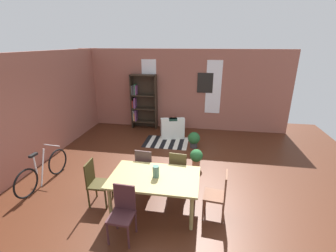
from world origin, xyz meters
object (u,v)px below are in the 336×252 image
bicycle_second (43,171)px  potted_plant_corner (196,157)px  vase_on_table (156,171)px  dining_table (155,180)px  dining_chair_far_right (179,169)px  dining_chair_head_right (219,194)px  dining_chair_far_left (145,166)px  dining_chair_near_left (123,211)px  potted_plant_by_shelf (194,139)px  dining_chair_head_left (96,181)px  bookshelf_tall (142,101)px  armchair_white (172,128)px

bicycle_second → potted_plant_corner: bicycle_second is taller
vase_on_table → dining_table: bearing=180.0°
dining_chair_far_right → dining_chair_head_right: same height
vase_on_table → dining_chair_far_left: (-0.42, 0.76, -0.35)m
dining_chair_far_right → bicycle_second: bearing=-174.7°
dining_chair_head_right → dining_chair_near_left: size_ratio=1.00×
dining_chair_near_left → potted_plant_by_shelf: (0.96, 3.85, -0.23)m
dining_chair_head_left → dining_chair_far_left: same height
dining_chair_head_right → dining_chair_head_left: same height
dining_chair_head_left → dining_chair_far_left: bearing=42.2°
dining_chair_head_left → dining_table: bearing=0.1°
bookshelf_tall → armchair_white: size_ratio=2.14×
dining_chair_far_right → dining_chair_far_left: (-0.77, -0.00, 0.00)m
bicycle_second → dining_chair_far_right: bearing=5.3°
dining_chair_head_left → vase_on_table: bearing=0.1°
armchair_white → bicycle_second: (-2.55, -3.48, 0.05)m
potted_plant_corner → dining_chair_near_left: bearing=-113.2°
dining_chair_near_left → armchair_white: 4.71m
dining_chair_head_left → bookshelf_tall: size_ratio=0.46×
dining_chair_far_left → bicycle_second: (-2.41, -0.29, -0.18)m
potted_plant_by_shelf → bookshelf_tall: bearing=143.2°
dining_chair_far_right → dining_chair_far_left: same height
dining_chair_head_left → potted_plant_corner: 2.68m
potted_plant_by_shelf → dining_chair_head_left: bearing=-120.3°
potted_plant_by_shelf → potted_plant_corner: size_ratio=0.99×
bookshelf_tall → potted_plant_corner: (2.24, -2.83, -0.75)m
bookshelf_tall → dining_chair_head_right: bearing=-59.5°
dining_chair_head_left → bookshelf_tall: (-0.29, 4.65, 0.53)m
dining_chair_near_left → armchair_white: (0.14, 4.70, -0.23)m
armchair_white → potted_plant_by_shelf: size_ratio=1.89×
dining_chair_far_left → bicycle_second: bearing=-173.1°
dining_table → bicycle_second: size_ratio=1.03×
vase_on_table → dining_chair_head_left: vase_on_table is taller
dining_chair_far_right → bicycle_second: size_ratio=0.57×
dining_chair_far_left → armchair_white: dining_chair_far_left is taller
dining_chair_far_right → dining_chair_head_left: size_ratio=1.00×
bookshelf_tall → dining_table: bearing=-72.0°
vase_on_table → potted_plant_corner: size_ratio=0.44×
vase_on_table → bookshelf_tall: bearing=108.4°
dining_table → dining_chair_near_left: 0.86m
dining_chair_head_left → bicycle_second: (-1.57, 0.47, -0.18)m
dining_chair_far_left → bookshelf_tall: (-1.12, 3.89, 0.53)m
potted_plant_by_shelf → vase_on_table: bearing=-100.1°
vase_on_table → dining_chair_head_right: size_ratio=0.24×
vase_on_table → bicycle_second: (-2.83, 0.46, -0.53)m
dining_chair_head_right → armchair_white: 4.23m
dining_table → armchair_white: same height
dining_chair_far_right → vase_on_table: bearing=-114.7°
dining_table → dining_chair_head_left: bearing=-179.9°
dining_chair_far_left → potted_plant_corner: 1.55m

